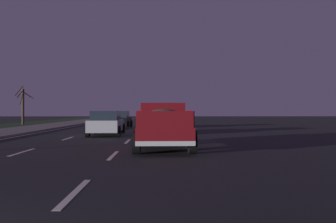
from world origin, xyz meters
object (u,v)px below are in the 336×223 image
object	(u,v)px
pickup_truck	(163,124)
bare_tree_far	(23,105)
sedan_black	(119,120)
sedan_silver	(106,123)

from	to	relation	value
pickup_truck	bare_tree_far	distance (m)	29.58
sedan_black	sedan_silver	world-z (taller)	same
pickup_truck	sedan_black	bearing A→B (deg)	12.65
bare_tree_far	sedan_black	bearing A→B (deg)	-127.09
pickup_truck	bare_tree_far	bearing A→B (deg)	31.47
pickup_truck	sedan_black	world-z (taller)	pickup_truck
sedan_black	bare_tree_far	xyz separation A→B (m)	(8.90, 11.77, 1.44)
pickup_truck	sedan_black	distance (m)	16.72
sedan_silver	bare_tree_far	xyz separation A→B (m)	(17.54, 11.97, 1.44)
sedan_silver	bare_tree_far	bearing A→B (deg)	34.30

